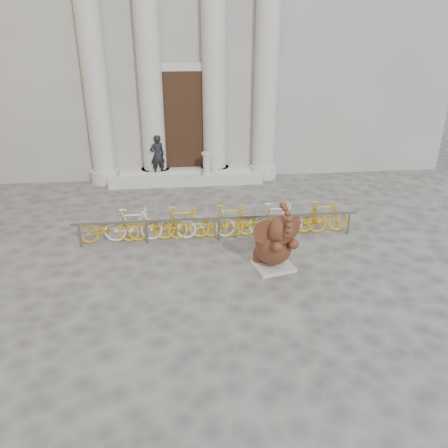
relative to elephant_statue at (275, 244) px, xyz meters
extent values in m
plane|color=#474442|center=(-1.99, -2.13, -0.69)|extent=(80.00, 80.00, 0.00)
cube|color=gray|center=(-1.99, 12.87, 5.31)|extent=(22.00, 10.00, 12.00)
cube|color=black|center=(-1.99, 7.79, 1.61)|extent=(2.40, 0.16, 4.00)
cylinder|color=#A8A59E|center=(-5.19, 7.67, 3.31)|extent=(0.90, 0.90, 8.00)
cylinder|color=#A8A59E|center=(-3.19, 7.67, 3.31)|extent=(0.90, 0.90, 8.00)
cylinder|color=#A8A59E|center=(-0.79, 7.67, 3.31)|extent=(0.90, 0.90, 8.00)
cylinder|color=#A8A59E|center=(1.21, 7.67, 3.31)|extent=(0.90, 0.90, 8.00)
cube|color=#A8A59E|center=(-1.99, 7.27, -0.51)|extent=(6.00, 1.20, 0.36)
cube|color=#A8A59E|center=(-0.01, 0.03, -0.65)|extent=(1.13, 1.06, 0.10)
ellipsoid|color=black|center=(-0.06, 0.23, -0.31)|extent=(0.96, 0.93, 0.61)
ellipsoid|color=black|center=(-0.01, 0.05, -0.05)|extent=(1.16, 1.33, 0.99)
cylinder|color=black|center=(-0.34, 0.29, -0.47)|extent=(0.35, 0.35, 0.25)
cylinder|color=black|center=(0.16, 0.42, -0.47)|extent=(0.35, 0.35, 0.25)
cylinder|color=black|center=(-0.12, -0.37, 0.15)|extent=(0.36, 0.61, 0.38)
cylinder|color=black|center=(0.28, -0.27, 0.15)|extent=(0.36, 0.61, 0.38)
ellipsoid|color=black|center=(0.07, -0.28, 0.49)|extent=(0.77, 0.75, 0.76)
cylinder|color=black|center=(-0.27, -0.25, 0.45)|extent=(0.65, 0.09, 0.65)
cylinder|color=black|center=(0.36, -0.10, 0.45)|extent=(0.58, 0.38, 0.65)
cone|color=beige|center=(0.00, -0.50, 0.34)|extent=(0.16, 0.22, 0.10)
cone|color=beige|center=(0.23, -0.44, 0.34)|extent=(0.07, 0.22, 0.10)
cube|color=slate|center=(-1.23, 1.77, 0.01)|extent=(8.13, 0.06, 0.06)
cylinder|color=slate|center=(-5.09, 1.77, -0.34)|extent=(0.06, 0.06, 0.70)
cylinder|color=slate|center=(-3.26, 1.77, -0.34)|extent=(0.06, 0.06, 0.70)
cylinder|color=slate|center=(-1.23, 1.77, -0.34)|extent=(0.06, 0.06, 0.70)
cylinder|color=slate|center=(0.81, 1.77, -0.34)|extent=(0.06, 0.06, 0.70)
cylinder|color=slate|center=(2.64, 1.77, -0.34)|extent=(0.06, 0.06, 0.70)
imported|color=gold|center=(-4.34, 2.02, -0.19)|extent=(1.70, 0.50, 1.00)
imported|color=beige|center=(-3.65, 2.02, -0.19)|extent=(1.66, 0.47, 1.00)
imported|color=gold|center=(-2.96, 2.02, -0.19)|extent=(1.70, 0.50, 1.00)
imported|color=gold|center=(-2.27, 2.02, -0.19)|extent=(1.66, 0.47, 1.00)
imported|color=beige|center=(-1.57, 2.02, -0.19)|extent=(1.70, 0.50, 1.00)
imported|color=gold|center=(-0.88, 2.02, -0.19)|extent=(1.66, 0.47, 1.00)
imported|color=gold|center=(-0.19, 2.02, -0.19)|extent=(1.70, 0.50, 1.00)
imported|color=beige|center=(0.51, 2.02, -0.19)|extent=(1.66, 0.47, 1.00)
imported|color=gold|center=(1.20, 2.02, -0.19)|extent=(1.70, 0.50, 1.00)
imported|color=gold|center=(1.89, 2.02, -0.19)|extent=(1.66, 0.47, 1.00)
imported|color=black|center=(-3.06, 7.20, 0.46)|extent=(0.68, 0.57, 1.59)
cylinder|color=#A8A59E|center=(-1.18, 6.97, -0.28)|extent=(0.37, 0.37, 0.11)
cylinder|color=#A8A59E|center=(-1.18, 6.97, 0.09)|extent=(0.26, 0.26, 0.84)
cylinder|color=#A8A59E|center=(-1.18, 6.97, 0.53)|extent=(0.37, 0.37, 0.09)
camera|label=1|loc=(-2.34, -9.55, 4.83)|focal=35.00mm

